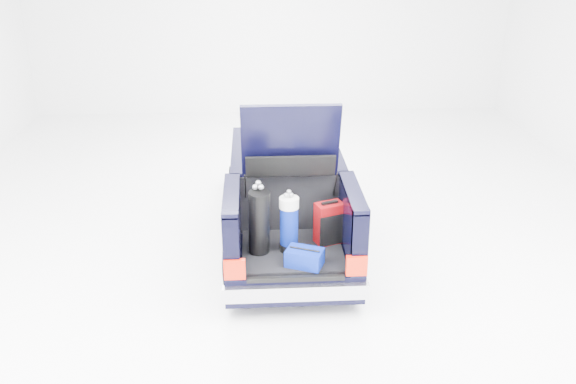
{
  "coord_description": "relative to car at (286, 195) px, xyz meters",
  "views": [
    {
      "loc": [
        -0.47,
        -8.5,
        4.53
      ],
      "look_at": [
        0.0,
        -0.5,
        0.99
      ],
      "focal_mm": 38.0,
      "sensor_mm": 36.0,
      "label": 1
    }
  ],
  "objects": [
    {
      "name": "black_golf_bag",
      "position": [
        -0.43,
        -1.66,
        0.37
      ],
      "size": [
        0.34,
        0.4,
        0.99
      ],
      "rotation": [
        0.0,
        0.0,
        0.23
      ],
      "color": "black",
      "rests_on": "car"
    },
    {
      "name": "car",
      "position": [
        0.0,
        0.0,
        0.0
      ],
      "size": [
        1.87,
        4.65,
        2.47
      ],
      "color": "black",
      "rests_on": "ground"
    },
    {
      "name": "ground",
      "position": [
        0.0,
        -0.11,
        -0.67
      ],
      "size": [
        14.0,
        14.0,
        0.0
      ],
      "primitive_type": "plane",
      "color": "white",
      "rests_on": "ground"
    },
    {
      "name": "blue_golf_bag",
      "position": [
        -0.04,
        -1.6,
        0.31
      ],
      "size": [
        0.31,
        0.31,
        0.85
      ],
      "rotation": [
        0.0,
        0.0,
        0.28
      ],
      "color": "black",
      "rests_on": "car"
    },
    {
      "name": "blue_duffel",
      "position": [
        0.13,
        -2.01,
        0.03
      ],
      "size": [
        0.52,
        0.44,
        0.24
      ],
      "rotation": [
        0.0,
        0.0,
        -0.39
      ],
      "color": "navy",
      "rests_on": "car"
    },
    {
      "name": "red_suitcase",
      "position": [
        0.5,
        -1.42,
        0.21
      ],
      "size": [
        0.41,
        0.35,
        0.59
      ],
      "rotation": [
        0.0,
        0.0,
        0.35
      ],
      "color": "#650306",
      "rests_on": "car"
    }
  ]
}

